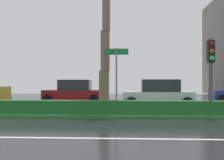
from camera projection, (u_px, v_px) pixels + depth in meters
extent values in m
cube|color=black|center=(97.00, 112.00, 14.86)|extent=(90.00, 42.00, 0.10)
cube|color=white|center=(71.00, 138.00, 7.87)|extent=(81.00, 0.14, 0.01)
cube|color=#2D6B33|center=(95.00, 112.00, 13.86)|extent=(85.50, 4.00, 0.15)
cube|color=#1E6028|center=(91.00, 107.00, 12.47)|extent=(76.50, 0.70, 0.60)
cylinder|color=brown|center=(104.00, 90.00, 14.03)|extent=(0.52, 0.52, 1.99)
cylinder|color=brown|center=(105.00, 51.00, 13.95)|extent=(0.45, 0.45, 1.99)
cylinder|color=brown|center=(106.00, 11.00, 13.88)|extent=(0.39, 0.39, 1.99)
cylinder|color=#4C4C47|center=(211.00, 77.00, 12.03)|extent=(0.16, 0.16, 3.29)
cube|color=black|center=(211.00, 52.00, 12.03)|extent=(0.28, 0.32, 0.96)
sphere|color=maroon|center=(212.00, 44.00, 11.86)|extent=(0.20, 0.20, 0.20)
sphere|color=#7F600F|center=(212.00, 51.00, 11.86)|extent=(0.20, 0.20, 0.20)
sphere|color=#1EEA3F|center=(212.00, 58.00, 11.86)|extent=(0.20, 0.20, 0.20)
cylinder|color=slate|center=(116.00, 80.00, 12.88)|extent=(0.08, 0.08, 3.00)
cube|color=#146B2D|center=(116.00, 52.00, 12.88)|extent=(1.10, 0.03, 0.28)
cylinder|color=black|center=(4.00, 98.00, 19.42)|extent=(0.92, 0.30, 0.92)
cube|color=maroon|center=(73.00, 95.00, 20.73)|extent=(4.30, 1.76, 0.72)
cube|color=#1E2328|center=(75.00, 85.00, 20.72)|extent=(2.30, 1.58, 0.76)
cylinder|color=black|center=(48.00, 99.00, 19.91)|extent=(0.68, 0.22, 0.68)
cylinder|color=black|center=(54.00, 98.00, 21.71)|extent=(0.68, 0.22, 0.68)
cylinder|color=black|center=(94.00, 99.00, 19.74)|extent=(0.68, 0.22, 0.68)
cylinder|color=black|center=(96.00, 98.00, 21.54)|extent=(0.68, 0.22, 0.68)
cube|color=silver|center=(157.00, 97.00, 17.40)|extent=(4.30, 1.76, 0.72)
cube|color=#1E2328|center=(160.00, 86.00, 17.40)|extent=(2.30, 1.58, 0.76)
cylinder|color=black|center=(131.00, 103.00, 16.59)|extent=(0.68, 0.22, 0.68)
cylinder|color=black|center=(131.00, 100.00, 18.39)|extent=(0.68, 0.22, 0.68)
cylinder|color=black|center=(187.00, 103.00, 16.41)|extent=(0.68, 0.22, 0.68)
cylinder|color=black|center=(181.00, 101.00, 18.21)|extent=(0.68, 0.22, 0.68)
cylinder|color=black|center=(222.00, 99.00, 19.73)|extent=(0.68, 0.22, 0.68)
cylinder|color=black|center=(214.00, 98.00, 21.53)|extent=(0.68, 0.22, 0.68)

